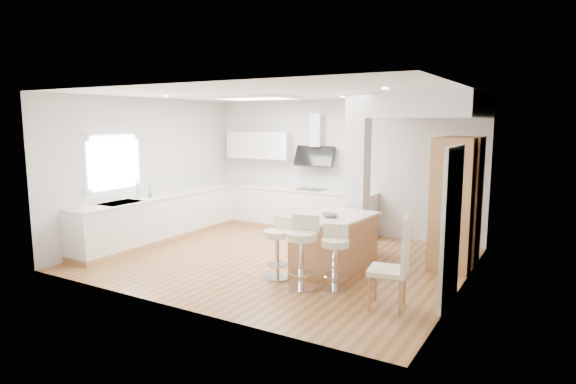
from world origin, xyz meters
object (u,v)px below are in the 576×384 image
Objects in this scene: bar_stool_a at (278,244)px; dining_chair at (397,260)px; bar_stool_c at (335,254)px; peninsula at (334,242)px; bar_stool_b at (302,248)px.

dining_chair is (1.92, -0.29, 0.12)m from bar_stool_a.
bar_stool_a is 0.94m from bar_stool_c.
bar_stool_a reaches higher than bar_stool_c.
bar_stool_b is (-0.02, -1.05, 0.14)m from peninsula.
peninsula reaches higher than bar_stool_a.
dining_chair reaches higher than peninsula.
bar_stool_c is at bearing -59.47° from peninsula.
bar_stool_a is 0.77× the size of dining_chair.
dining_chair reaches higher than bar_stool_b.
bar_stool_b is 1.14× the size of bar_stool_c.
bar_stool_c is at bearing 12.27° from bar_stool_a.
dining_chair is (1.39, -0.08, 0.06)m from bar_stool_b.
peninsula reaches higher than bar_stool_c.
dining_chair is at bearing -11.95° from bar_stool_b.
bar_stool_a is at bearing 162.18° from dining_chair.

